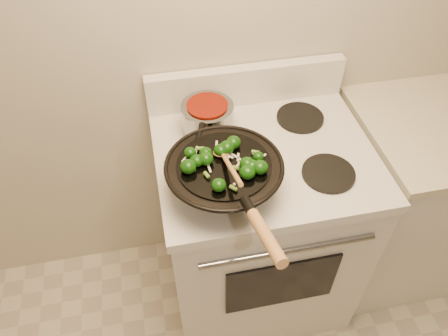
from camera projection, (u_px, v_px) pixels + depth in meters
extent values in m
plane|color=beige|center=(308.00, 2.00, 1.53)|extent=(3.50, 0.00, 3.50)
cube|color=white|center=(258.00, 231.00, 1.90)|extent=(0.76, 0.64, 0.88)
cube|color=white|center=(265.00, 156.00, 1.57)|extent=(0.78, 0.66, 0.04)
cube|color=white|center=(246.00, 85.00, 1.70)|extent=(0.78, 0.05, 0.16)
cylinder|color=gray|center=(289.00, 251.00, 1.43)|extent=(0.60, 0.02, 0.02)
cube|color=black|center=(282.00, 285.00, 1.60)|extent=(0.42, 0.01, 0.28)
cylinder|color=black|center=(224.00, 189.00, 1.42)|extent=(0.18, 0.18, 0.01)
cylinder|color=black|center=(328.00, 173.00, 1.47)|extent=(0.18, 0.18, 0.01)
cylinder|color=black|center=(208.00, 130.00, 1.63)|extent=(0.18, 0.18, 0.01)
cylinder|color=black|center=(300.00, 118.00, 1.68)|extent=(0.18, 0.18, 0.01)
cube|color=white|center=(431.00, 196.00, 2.04)|extent=(0.83, 0.60, 0.88)
torus|color=black|center=(224.00, 165.00, 1.34)|extent=(0.37, 0.37, 0.01)
cylinder|color=black|center=(224.00, 165.00, 1.34)|extent=(0.29, 0.29, 0.01)
cylinder|color=black|center=(248.00, 206.00, 1.17)|extent=(0.04, 0.07, 0.04)
cylinder|color=#AA7743|center=(266.00, 237.00, 1.07)|extent=(0.05, 0.20, 0.07)
ellipsoid|color=#0E3708|center=(260.00, 167.00, 1.30)|extent=(0.05, 0.05, 0.04)
cylinder|color=#51842F|center=(265.00, 170.00, 1.31)|extent=(0.02, 0.01, 0.01)
ellipsoid|color=#0E3708|center=(233.00, 142.00, 1.38)|extent=(0.05, 0.05, 0.04)
ellipsoid|color=#0E3708|center=(197.00, 161.00, 1.32)|extent=(0.04, 0.04, 0.04)
ellipsoid|color=#0E3708|center=(252.00, 166.00, 1.31)|extent=(0.04, 0.04, 0.04)
cylinder|color=#51842F|center=(256.00, 168.00, 1.32)|extent=(0.02, 0.02, 0.02)
ellipsoid|color=#0E3708|center=(247.00, 164.00, 1.31)|extent=(0.05, 0.05, 0.04)
ellipsoid|color=#0E3708|center=(221.00, 150.00, 1.35)|extent=(0.04, 0.04, 0.04)
ellipsoid|color=#0E3708|center=(247.00, 172.00, 1.29)|extent=(0.05, 0.05, 0.04)
cylinder|color=#51842F|center=(252.00, 174.00, 1.30)|extent=(0.02, 0.02, 0.01)
ellipsoid|color=#0E3708|center=(206.00, 159.00, 1.33)|extent=(0.05, 0.05, 0.04)
ellipsoid|color=#0E3708|center=(227.00, 147.00, 1.36)|extent=(0.05, 0.05, 0.04)
ellipsoid|color=#0E3708|center=(188.00, 166.00, 1.30)|extent=(0.05, 0.05, 0.04)
cylinder|color=#51842F|center=(193.00, 169.00, 1.31)|extent=(0.02, 0.02, 0.01)
ellipsoid|color=#0E3708|center=(190.00, 153.00, 1.35)|extent=(0.04, 0.04, 0.03)
ellipsoid|color=#0E3708|center=(219.00, 185.00, 1.25)|extent=(0.04, 0.04, 0.04)
ellipsoid|color=#0E3708|center=(206.00, 153.00, 1.35)|extent=(0.04, 0.04, 0.03)
cylinder|color=#51842F|center=(210.00, 155.00, 1.36)|extent=(0.02, 0.02, 0.01)
ellipsoid|color=#0E3708|center=(258.00, 157.00, 1.34)|extent=(0.04, 0.04, 0.03)
cube|color=silver|center=(253.00, 170.00, 1.32)|extent=(0.03, 0.04, 0.00)
cube|color=silver|center=(237.00, 157.00, 1.35)|extent=(0.03, 0.04, 0.00)
cube|color=silver|center=(186.00, 158.00, 1.35)|extent=(0.03, 0.04, 0.00)
cube|color=silver|center=(209.00, 168.00, 1.32)|extent=(0.01, 0.04, 0.00)
cube|color=silver|center=(238.00, 157.00, 1.35)|extent=(0.02, 0.04, 0.00)
cube|color=silver|center=(216.00, 146.00, 1.39)|extent=(0.02, 0.05, 0.00)
cube|color=silver|center=(258.00, 156.00, 1.36)|extent=(0.03, 0.03, 0.00)
cube|color=silver|center=(196.00, 152.00, 1.37)|extent=(0.02, 0.05, 0.00)
cube|color=silver|center=(237.00, 167.00, 1.32)|extent=(0.03, 0.04, 0.00)
cube|color=silver|center=(228.00, 155.00, 1.36)|extent=(0.03, 0.04, 0.00)
cube|color=silver|center=(261.00, 158.00, 1.35)|extent=(0.04, 0.03, 0.00)
cylinder|color=#5D8E2D|center=(236.00, 168.00, 1.31)|extent=(0.02, 0.01, 0.02)
cylinder|color=#5D8E2D|center=(233.00, 188.00, 1.26)|extent=(0.02, 0.03, 0.01)
cylinder|color=#5D8E2D|center=(207.00, 175.00, 1.29)|extent=(0.02, 0.01, 0.01)
cylinder|color=#5D8E2D|center=(192.00, 153.00, 1.36)|extent=(0.02, 0.03, 0.01)
cylinder|color=#5D8E2D|center=(200.00, 148.00, 1.37)|extent=(0.01, 0.03, 0.01)
cylinder|color=#5D8E2D|center=(256.00, 152.00, 1.36)|extent=(0.02, 0.02, 0.01)
sphere|color=beige|center=(234.00, 184.00, 1.27)|extent=(0.01, 0.01, 0.01)
sphere|color=beige|center=(228.00, 157.00, 1.35)|extent=(0.01, 0.01, 0.01)
sphere|color=beige|center=(205.00, 149.00, 1.38)|extent=(0.01, 0.01, 0.01)
ellipsoid|color=#AA7743|center=(222.00, 152.00, 1.36)|extent=(0.06, 0.04, 0.02)
cylinder|color=#AA7743|center=(231.00, 168.00, 1.25)|extent=(0.02, 0.22, 0.11)
cylinder|color=gray|center=(208.00, 117.00, 1.58)|extent=(0.19, 0.19, 0.11)
cylinder|color=#660F04|center=(207.00, 105.00, 1.54)|extent=(0.15, 0.15, 0.01)
cylinder|color=black|center=(199.00, 136.00, 1.44)|extent=(0.06, 0.12, 0.02)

